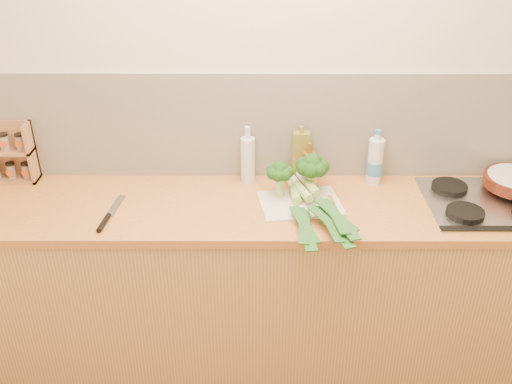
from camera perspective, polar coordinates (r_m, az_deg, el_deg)
room_shell at (r=2.82m, az=1.48°, el=6.57°), size 3.50×3.50×3.50m
counter at (r=2.94m, az=1.41°, el=-8.75°), size 3.20×0.62×0.90m
gas_hob at (r=2.88m, az=22.27°, el=-0.92°), size 0.58×0.50×0.04m
chopping_board at (r=2.68m, az=4.44°, el=-1.15°), size 0.41×0.33×0.01m
broccoli_left at (r=2.67m, az=2.40°, el=1.96°), size 0.13×0.13×0.18m
broccoli_right at (r=2.70m, az=5.64°, el=2.54°), size 0.16×0.16×0.20m
leek_front at (r=2.62m, az=4.21°, el=-1.13°), size 0.12×0.63×0.04m
leek_mid at (r=2.63m, az=5.36°, el=-0.69°), size 0.27×0.66×0.04m
leek_back at (r=2.61m, az=6.37°, el=-0.44°), size 0.24×0.60×0.04m
chefs_knife at (r=2.64m, az=-14.68°, el=-2.57°), size 0.07×0.33×0.02m
spice_rack at (r=3.09m, az=-23.47°, el=3.41°), size 0.26×0.10×0.31m
oil_tin at (r=2.83m, az=4.48°, el=3.55°), size 0.08×0.05×0.29m
glass_bottle at (r=2.82m, az=-0.82°, el=3.31°), size 0.07×0.07×0.29m
amber_bottle at (r=2.81m, az=5.30°, el=2.43°), size 0.06×0.06×0.23m
water_bottle at (r=2.87m, az=11.80°, el=2.91°), size 0.08×0.08×0.26m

